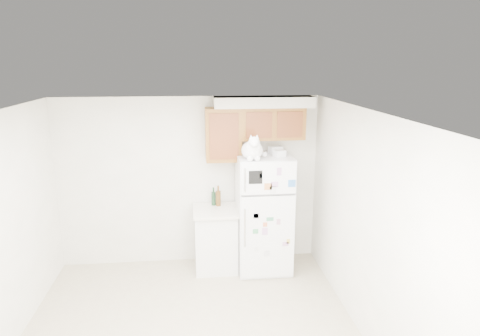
{
  "coord_description": "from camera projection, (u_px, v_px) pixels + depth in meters",
  "views": [
    {
      "loc": [
        0.09,
        -4.12,
        2.99
      ],
      "look_at": [
        0.71,
        1.55,
        1.55
      ],
      "focal_mm": 32.0,
      "sensor_mm": 36.0,
      "label": 1
    }
  ],
  "objects": [
    {
      "name": "bottle_green",
      "position": [
        214.0,
        196.0,
        6.26
      ],
      "size": [
        0.06,
        0.06,
        0.27
      ],
      "primitive_type": null,
      "color": "#19381E",
      "rests_on": "base_counter"
    },
    {
      "name": "bottle_amber",
      "position": [
        218.0,
        196.0,
        6.23
      ],
      "size": [
        0.07,
        0.07,
        0.31
      ],
      "primitive_type": null,
      "color": "#593814",
      "rests_on": "base_counter"
    },
    {
      "name": "room_shell",
      "position": [
        198.0,
        188.0,
        4.53
      ],
      "size": [
        3.84,
        4.04,
        2.52
      ],
      "color": "white",
      "rests_on": "ground_plane"
    },
    {
      "name": "base_counter",
      "position": [
        216.0,
        239.0,
        6.24
      ],
      "size": [
        0.64,
        0.64,
        0.92
      ],
      "color": "white",
      "rests_on": "ground_plane"
    },
    {
      "name": "cat",
      "position": [
        253.0,
        149.0,
        5.7
      ],
      "size": [
        0.35,
        0.52,
        0.37
      ],
      "color": "white",
      "rests_on": "refrigerator"
    },
    {
      "name": "refrigerator",
      "position": [
        264.0,
        213.0,
        6.15
      ],
      "size": [
        0.76,
        0.78,
        1.7
      ],
      "color": "white",
      "rests_on": "ground_plane"
    },
    {
      "name": "storage_box_front",
      "position": [
        280.0,
        153.0,
        5.88
      ],
      "size": [
        0.18,
        0.16,
        0.09
      ],
      "primitive_type": "cube",
      "rotation": [
        0.0,
        0.0,
        0.41
      ],
      "color": "white",
      "rests_on": "refrigerator"
    },
    {
      "name": "storage_box_back",
      "position": [
        275.0,
        150.0,
        6.1
      ],
      "size": [
        0.21,
        0.17,
        0.1
      ],
      "primitive_type": "cube",
      "rotation": [
        0.0,
        0.0,
        0.25
      ],
      "color": "white",
      "rests_on": "refrigerator"
    }
  ]
}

